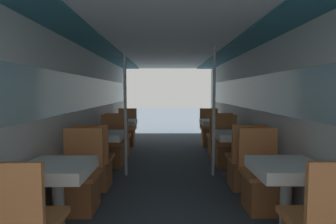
{
  "coord_description": "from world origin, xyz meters",
  "views": [
    {
      "loc": [
        -0.06,
        -1.55,
        1.37
      ],
      "look_at": [
        -0.03,
        2.62,
        1.05
      ],
      "focal_mm": 28.0,
      "sensor_mm": 36.0,
      "label": 1
    }
  ],
  "objects_px": {
    "chair_right_far_2": "(210,134)",
    "dining_table_right_2": "(214,125)",
    "chair_left_near_1": "(95,169)",
    "support_pole_right_1": "(214,112)",
    "chair_left_far_0": "(79,186)",
    "chair_left_far_1": "(112,150)",
    "dining_table_left_0": "(57,176)",
    "dining_table_left_1": "(104,139)",
    "dining_table_right_1": "(235,139)",
    "chair_left_near_2": "(119,143)",
    "chair_right_far_0": "(263,186)",
    "chair_right_near_2": "(219,143)",
    "support_pole_left_1": "(125,112)",
    "chair_left_far_2": "(127,134)",
    "chair_right_near_1": "(245,168)",
    "dining_table_left_2": "(123,125)",
    "dining_table_right_0": "(287,175)",
    "chair_right_far_1": "(226,150)"
  },
  "relations": [
    {
      "from": "chair_right_far_2",
      "to": "dining_table_right_2",
      "type": "bearing_deg",
      "value": 90.0
    },
    {
      "from": "chair_left_near_1",
      "to": "support_pole_right_1",
      "type": "xyz_separation_m",
      "value": [
        1.78,
        0.58,
        0.76
      ]
    },
    {
      "from": "chair_left_far_0",
      "to": "chair_left_far_1",
      "type": "bearing_deg",
      "value": -90.0
    },
    {
      "from": "dining_table_left_0",
      "to": "support_pole_right_1",
      "type": "bearing_deg",
      "value": 45.97
    },
    {
      "from": "dining_table_left_1",
      "to": "chair_left_far_0",
      "type": "bearing_deg",
      "value": -90.0
    },
    {
      "from": "dining_table_right_1",
      "to": "dining_table_right_2",
      "type": "bearing_deg",
      "value": 90.0
    },
    {
      "from": "chair_left_near_2",
      "to": "chair_right_far_0",
      "type": "bearing_deg",
      "value": -49.89
    },
    {
      "from": "chair_right_near_2",
      "to": "chair_right_far_2",
      "type": "distance_m",
      "value": 1.15
    },
    {
      "from": "chair_left_near_1",
      "to": "dining_table_right_2",
      "type": "xyz_separation_m",
      "value": [
        2.12,
        2.41,
        0.31
      ]
    },
    {
      "from": "support_pole_left_1",
      "to": "chair_left_near_2",
      "type": "height_order",
      "value": "support_pole_left_1"
    },
    {
      "from": "chair_left_far_2",
      "to": "chair_right_near_2",
      "type": "height_order",
      "value": "same"
    },
    {
      "from": "chair_left_far_2",
      "to": "chair_right_far_0",
      "type": "bearing_deg",
      "value": 120.03
    },
    {
      "from": "chair_right_far_0",
      "to": "support_pole_right_1",
      "type": "bearing_deg",
      "value": -74.58
    },
    {
      "from": "chair_right_near_2",
      "to": "chair_left_far_0",
      "type": "bearing_deg",
      "value": -130.11
    },
    {
      "from": "dining_table_left_0",
      "to": "chair_right_far_2",
      "type": "distance_m",
      "value": 4.76
    },
    {
      "from": "dining_table_left_0",
      "to": "chair_left_near_1",
      "type": "height_order",
      "value": "chair_left_near_1"
    },
    {
      "from": "support_pole_left_1",
      "to": "chair_left_far_0",
      "type": "bearing_deg",
      "value": -105.42
    },
    {
      "from": "dining_table_left_1",
      "to": "support_pole_left_1",
      "type": "relative_size",
      "value": 0.34
    },
    {
      "from": "support_pole_left_1",
      "to": "chair_left_near_2",
      "type": "distance_m",
      "value": 1.51
    },
    {
      "from": "chair_left_far_0",
      "to": "chair_left_far_1",
      "type": "relative_size",
      "value": 1.0
    },
    {
      "from": "support_pole_left_1",
      "to": "chair_right_near_1",
      "type": "height_order",
      "value": "support_pole_left_1"
    },
    {
      "from": "dining_table_left_2",
      "to": "chair_left_near_2",
      "type": "bearing_deg",
      "value": -90.0
    },
    {
      "from": "dining_table_left_1",
      "to": "chair_right_near_2",
      "type": "relative_size",
      "value": 0.76
    },
    {
      "from": "chair_left_near_2",
      "to": "dining_table_left_2",
      "type": "bearing_deg",
      "value": 90.0
    },
    {
      "from": "support_pole_left_1",
      "to": "chair_right_far_2",
      "type": "bearing_deg",
      "value": 53.65
    },
    {
      "from": "dining_table_right_1",
      "to": "chair_right_far_0",
      "type": "bearing_deg",
      "value": -90.0
    },
    {
      "from": "chair_right_far_0",
      "to": "chair_left_far_1",
      "type": "bearing_deg",
      "value": -40.86
    },
    {
      "from": "chair_left_far_1",
      "to": "dining_table_left_2",
      "type": "distance_m",
      "value": 1.3
    },
    {
      "from": "chair_right_far_2",
      "to": "support_pole_right_1",
      "type": "bearing_deg",
      "value": 81.8
    },
    {
      "from": "support_pole_left_1",
      "to": "dining_table_right_2",
      "type": "relative_size",
      "value": 2.94
    },
    {
      "from": "dining_table_right_1",
      "to": "chair_right_near_2",
      "type": "xyz_separation_m",
      "value": [
        0.0,
        1.26,
        -0.31
      ]
    },
    {
      "from": "dining_table_left_2",
      "to": "dining_table_right_1",
      "type": "bearing_deg",
      "value": -40.86
    },
    {
      "from": "chair_left_far_0",
      "to": "support_pole_left_1",
      "type": "distance_m",
      "value": 1.51
    },
    {
      "from": "chair_left_near_1",
      "to": "dining_table_right_1",
      "type": "relative_size",
      "value": 1.31
    },
    {
      "from": "dining_table_right_0",
      "to": "chair_right_far_2",
      "type": "bearing_deg",
      "value": 90.0
    },
    {
      "from": "dining_table_right_0",
      "to": "support_pole_right_1",
      "type": "xyz_separation_m",
      "value": [
        -0.35,
        1.84,
        0.45
      ]
    },
    {
      "from": "dining_table_left_0",
      "to": "dining_table_right_0",
      "type": "relative_size",
      "value": 1.0
    },
    {
      "from": "dining_table_left_2",
      "to": "support_pole_right_1",
      "type": "xyz_separation_m",
      "value": [
        1.78,
        -1.84,
        0.45
      ]
    },
    {
      "from": "chair_left_near_1",
      "to": "chair_left_far_2",
      "type": "height_order",
      "value": "same"
    },
    {
      "from": "chair_left_far_0",
      "to": "chair_right_near_2",
      "type": "height_order",
      "value": "same"
    },
    {
      "from": "chair_left_near_2",
      "to": "dining_table_left_1",
      "type": "bearing_deg",
      "value": -90.0
    },
    {
      "from": "chair_left_far_1",
      "to": "chair_right_near_1",
      "type": "distance_m",
      "value": 2.42
    },
    {
      "from": "dining_table_left_2",
      "to": "chair_right_near_1",
      "type": "xyz_separation_m",
      "value": [
        2.12,
        -2.41,
        -0.31
      ]
    },
    {
      "from": "chair_right_near_2",
      "to": "chair_right_far_1",
      "type": "bearing_deg",
      "value": -90.0
    },
    {
      "from": "dining_table_left_2",
      "to": "dining_table_right_0",
      "type": "height_order",
      "value": "same"
    },
    {
      "from": "chair_left_far_2",
      "to": "dining_table_right_1",
      "type": "relative_size",
      "value": 1.31
    },
    {
      "from": "dining_table_left_0",
      "to": "chair_right_far_1",
      "type": "bearing_deg",
      "value": 48.65
    },
    {
      "from": "dining_table_left_0",
      "to": "dining_table_left_2",
      "type": "height_order",
      "value": "same"
    },
    {
      "from": "chair_left_far_0",
      "to": "dining_table_left_1",
      "type": "distance_m",
      "value": 1.3
    },
    {
      "from": "chair_left_near_1",
      "to": "chair_right_far_2",
      "type": "relative_size",
      "value": 1.0
    }
  ]
}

